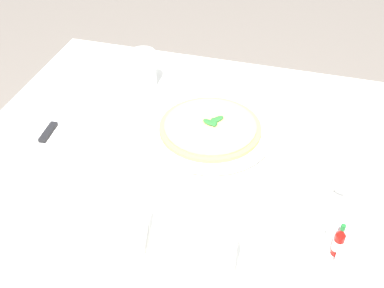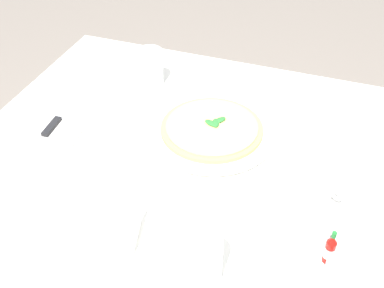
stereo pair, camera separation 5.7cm
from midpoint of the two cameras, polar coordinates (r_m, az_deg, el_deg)
dining_table at (r=1.23m, az=-3.53°, el=-7.62°), size 1.04×1.04×0.75m
pizza_plate at (r=1.21m, az=0.83°, el=1.50°), size 0.32×0.32×0.02m
pizza at (r=1.20m, az=0.84°, el=2.02°), size 0.26×0.26×0.02m
coffee_cup_left_edge at (r=1.33m, az=15.12°, el=4.97°), size 0.13×0.13×0.07m
coffee_cup_near_left at (r=1.09m, az=13.57°, el=-3.98°), size 0.13×0.13×0.06m
water_glass_near_right at (r=0.88m, az=1.15°, el=-13.67°), size 0.06×0.06×0.13m
water_glass_back_corner at (r=1.39m, az=-7.00°, el=8.69°), size 0.07×0.07×0.11m
napkin_folded at (r=1.29m, az=-17.06°, el=2.11°), size 0.24×0.16×0.02m
dinner_knife at (r=1.28m, az=-17.13°, el=2.68°), size 0.20×0.03×0.01m
hot_sauce_bottle at (r=0.96m, az=15.49°, el=-11.28°), size 0.02×0.02×0.08m
salt_shaker at (r=0.99m, az=14.93°, el=-10.28°), size 0.03×0.03×0.06m
pepper_shaker at (r=0.95m, az=15.89°, el=-13.00°), size 0.03×0.03×0.06m
menu_card at (r=0.96m, az=-7.49°, el=-10.48°), size 0.09×0.02×0.06m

